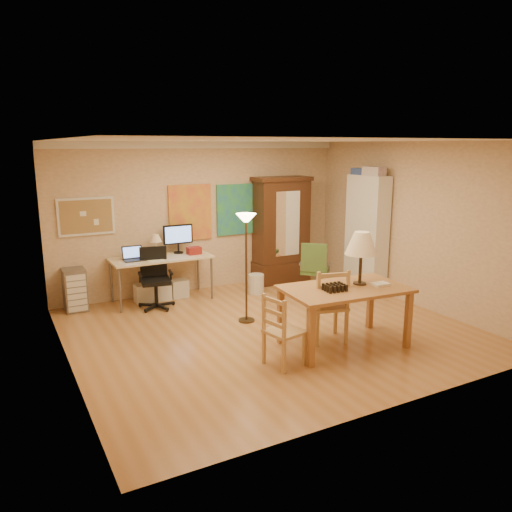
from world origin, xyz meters
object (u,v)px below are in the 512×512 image
dining_table (351,275)px  bookshelf (366,235)px  office_chair_black (156,292)px  armoire (281,237)px  office_chair_green (314,282)px  computer_desk (163,273)px

dining_table → bookshelf: size_ratio=0.80×
office_chair_black → armoire: armoire is taller
dining_table → bookshelf: 2.65m
bookshelf → office_chair_green: bearing=172.8°
office_chair_black → office_chair_green: size_ratio=1.00×
dining_table → computer_desk: (-1.59, 3.10, -0.50)m
computer_desk → armoire: bearing=1.9°
computer_desk → armoire: size_ratio=0.82×
bookshelf → computer_desk: bearing=160.5°
dining_table → armoire: size_ratio=0.82×
bookshelf → office_chair_black: bearing=166.9°
office_chair_green → armoire: bearing=89.6°
dining_table → office_chair_black: bearing=123.8°
office_chair_black → armoire: bearing=9.4°
dining_table → bookshelf: bookshelf is taller
computer_desk → office_chair_green: 2.66m
bookshelf → dining_table: bearing=-134.7°
computer_desk → office_chair_black: 0.48m
office_chair_black → bookshelf: (3.69, -0.86, 0.79)m
office_chair_black → armoire: (2.67, 0.44, 0.63)m
dining_table → bookshelf: bearing=45.3°
bookshelf → armoire: bearing=128.1°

